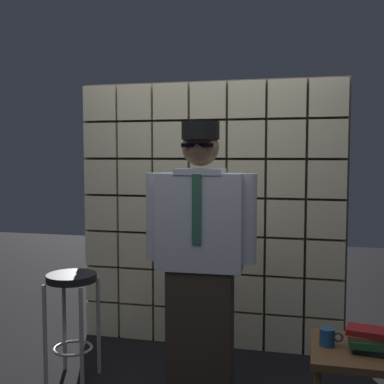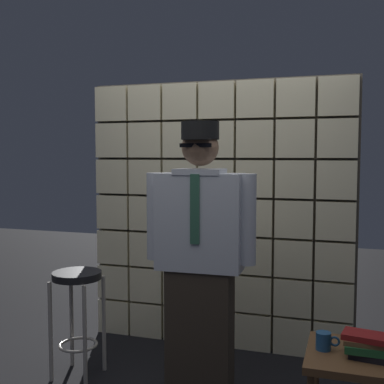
{
  "view_description": "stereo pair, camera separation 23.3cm",
  "coord_description": "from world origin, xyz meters",
  "px_view_note": "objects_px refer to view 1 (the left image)",
  "views": [
    {
      "loc": [
        0.78,
        -2.52,
        1.55
      ],
      "look_at": [
        0.08,
        0.41,
        1.32
      ],
      "focal_mm": 45.67,
      "sensor_mm": 36.0,
      "label": 1
    },
    {
      "loc": [
        1.01,
        -2.45,
        1.55
      ],
      "look_at": [
        0.08,
        0.41,
        1.32
      ],
      "focal_mm": 45.67,
      "sensor_mm": 36.0,
      "label": 2
    }
  ],
  "objects_px": {
    "standing_person": "(200,258)",
    "side_table": "(360,361)",
    "book_stack": "(371,340)",
    "bar_stool": "(72,301)",
    "coffee_mug": "(328,337)"
  },
  "relations": [
    {
      "from": "bar_stool",
      "to": "side_table",
      "type": "height_order",
      "value": "bar_stool"
    },
    {
      "from": "standing_person",
      "to": "bar_stool",
      "type": "height_order",
      "value": "standing_person"
    },
    {
      "from": "book_stack",
      "to": "coffee_mug",
      "type": "xyz_separation_m",
      "value": [
        -0.22,
        0.03,
        -0.02
      ]
    },
    {
      "from": "standing_person",
      "to": "side_table",
      "type": "height_order",
      "value": "standing_person"
    },
    {
      "from": "side_table",
      "to": "coffee_mug",
      "type": "relative_size",
      "value": 4.13
    },
    {
      "from": "book_stack",
      "to": "coffee_mug",
      "type": "distance_m",
      "value": 0.22
    },
    {
      "from": "coffee_mug",
      "to": "bar_stool",
      "type": "bearing_deg",
      "value": 170.02
    },
    {
      "from": "standing_person",
      "to": "bar_stool",
      "type": "relative_size",
      "value": 2.37
    },
    {
      "from": "standing_person",
      "to": "side_table",
      "type": "bearing_deg",
      "value": -15.61
    },
    {
      "from": "bar_stool",
      "to": "book_stack",
      "type": "height_order",
      "value": "bar_stool"
    },
    {
      "from": "standing_person",
      "to": "bar_stool",
      "type": "distance_m",
      "value": 0.98
    },
    {
      "from": "bar_stool",
      "to": "side_table",
      "type": "xyz_separation_m",
      "value": [
        1.85,
        -0.29,
        -0.11
      ]
    },
    {
      "from": "book_stack",
      "to": "side_table",
      "type": "bearing_deg",
      "value": 147.09
    },
    {
      "from": "standing_person",
      "to": "coffee_mug",
      "type": "distance_m",
      "value": 0.87
    },
    {
      "from": "bar_stool",
      "to": "book_stack",
      "type": "distance_m",
      "value": 1.92
    }
  ]
}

